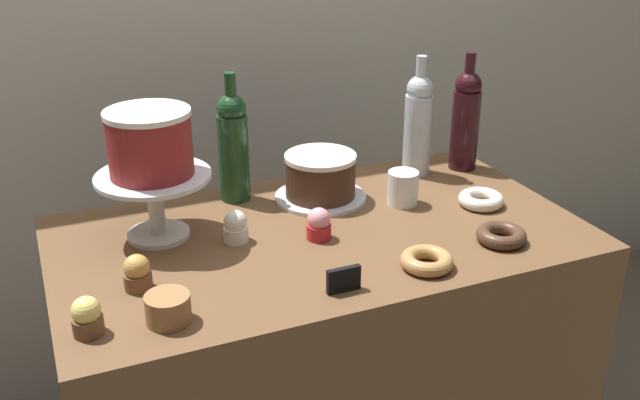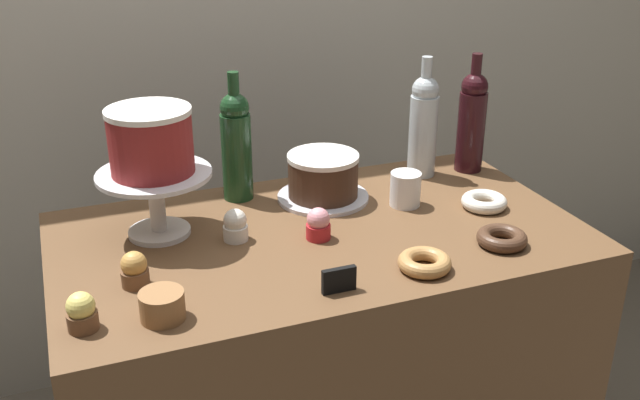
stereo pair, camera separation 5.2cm
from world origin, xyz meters
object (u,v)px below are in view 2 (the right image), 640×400
(cupcake_vanilla, at_px, (235,226))
(cupcake_lemon, at_px, (82,312))
(cupcake_strawberry, at_px, (318,224))
(donut_chocolate, at_px, (502,238))
(white_layer_cake, at_px, (151,141))
(wine_bottle_clear, at_px, (423,124))
(price_sign_chalkboard, at_px, (339,280))
(donut_sugar, at_px, (484,202))
(donut_maple, at_px, (425,263))
(cookie_stack, at_px, (162,306))
(wine_bottle_dark_red, at_px, (472,120))
(coffee_cup_ceramic, at_px, (405,189))
(chocolate_round_cake, at_px, (323,175))
(wine_bottle_green, at_px, (236,144))
(cupcake_caramel, at_px, (134,270))
(cake_stand_pedestal, at_px, (156,192))

(cupcake_vanilla, height_order, cupcake_lemon, same)
(cupcake_strawberry, relative_size, donut_chocolate, 0.66)
(white_layer_cake, xyz_separation_m, wine_bottle_clear, (0.73, 0.11, -0.08))
(white_layer_cake, xyz_separation_m, price_sign_chalkboard, (0.29, -0.38, -0.20))
(white_layer_cake, relative_size, donut_sugar, 1.66)
(white_layer_cake, xyz_separation_m, donut_sugar, (0.77, -0.14, -0.21))
(donut_maple, relative_size, price_sign_chalkboard, 1.60)
(cookie_stack, relative_size, price_sign_chalkboard, 1.20)
(white_layer_cake, bearing_deg, wine_bottle_clear, 8.75)
(cupcake_strawberry, distance_m, cookie_stack, 0.43)
(cupcake_vanilla, xyz_separation_m, donut_chocolate, (0.54, -0.24, -0.02))
(wine_bottle_dark_red, xyz_separation_m, donut_chocolate, (-0.17, -0.42, -0.13))
(cupcake_vanilla, xyz_separation_m, coffee_cup_ceramic, (0.44, 0.03, 0.01))
(cupcake_lemon, bearing_deg, donut_maple, -2.27)
(donut_maple, bearing_deg, cookie_stack, 178.94)
(chocolate_round_cake, height_order, cupcake_strawberry, chocolate_round_cake)
(chocolate_round_cake, height_order, cookie_stack, chocolate_round_cake)
(cupcake_lemon, bearing_deg, donut_chocolate, 0.65)
(wine_bottle_green, bearing_deg, cupcake_lemon, -131.40)
(cupcake_caramel, bearing_deg, wine_bottle_clear, 21.78)
(cupcake_vanilla, xyz_separation_m, donut_sugar, (0.62, -0.05, -0.02))
(cupcake_lemon, height_order, donut_sugar, cupcake_lemon)
(cookie_stack, bearing_deg, cake_stand_pedestal, 81.46)
(donut_maple, bearing_deg, white_layer_cake, 143.31)
(wine_bottle_green, distance_m, donut_chocolate, 0.68)
(white_layer_cake, xyz_separation_m, donut_maple, (0.49, -0.36, -0.21))
(wine_bottle_green, height_order, cupcake_vanilla, wine_bottle_green)
(white_layer_cake, distance_m, wine_bottle_dark_red, 0.88)
(wine_bottle_green, relative_size, donut_chocolate, 2.91)
(cupcake_vanilla, xyz_separation_m, donut_maple, (0.33, -0.27, -0.02))
(wine_bottle_dark_red, bearing_deg, cupcake_vanilla, -165.34)
(cupcake_vanilla, bearing_deg, wine_bottle_green, 73.31)
(price_sign_chalkboard, bearing_deg, donut_chocolate, 7.64)
(wine_bottle_dark_red, relative_size, cupcake_strawberry, 4.38)
(wine_bottle_green, distance_m, price_sign_chalkboard, 0.54)
(cupcake_vanilla, relative_size, donut_chocolate, 0.66)
(cupcake_vanilla, distance_m, price_sign_chalkboard, 0.32)
(cookie_stack, bearing_deg, cupcake_caramel, 102.21)
(cupcake_strawberry, height_order, donut_sugar, cupcake_strawberry)
(cookie_stack, bearing_deg, cupcake_vanilla, 51.55)
(wine_bottle_dark_red, distance_m, cupcake_caramel, 1.01)
(chocolate_round_cake, xyz_separation_m, wine_bottle_dark_red, (0.45, 0.05, 0.08))
(chocolate_round_cake, bearing_deg, cupcake_strawberry, -113.94)
(cupcake_strawberry, bearing_deg, price_sign_chalkboard, -100.92)
(cupcake_strawberry, relative_size, price_sign_chalkboard, 1.06)
(wine_bottle_dark_red, height_order, donut_maple, wine_bottle_dark_red)
(chocolate_round_cake, height_order, coffee_cup_ceramic, chocolate_round_cake)
(donut_sugar, bearing_deg, cupcake_caramel, -175.19)
(wine_bottle_dark_red, relative_size, cookie_stack, 3.87)
(cupcake_strawberry, xyz_separation_m, donut_maple, (0.16, -0.21, -0.02))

